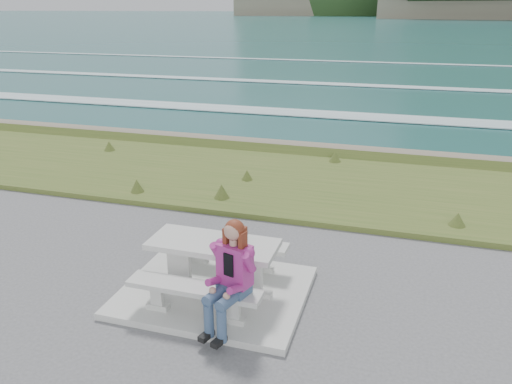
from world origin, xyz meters
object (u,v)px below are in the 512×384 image
bench_seaward (231,246)px  seated_woman (228,292)px  bench_landward (194,292)px  picnic_table (213,252)px

bench_seaward → seated_woman: (0.51, -1.53, 0.18)m
bench_seaward → seated_woman: 1.62m
bench_landward → bench_seaward: size_ratio=1.00×
seated_woman → picnic_table: bearing=138.9°
bench_landward → seated_woman: seated_woman is taller
picnic_table → bench_landward: 0.74m
picnic_table → seated_woman: bearing=-58.5°
picnic_table → bench_seaward: bearing=90.0°
bench_landward → seated_woman: (0.51, -0.13, 0.18)m
bench_landward → seated_woman: size_ratio=1.26×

